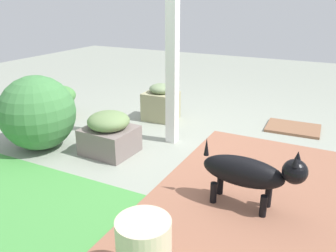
{
  "coord_description": "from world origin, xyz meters",
  "views": [
    {
      "loc": [
        -1.28,
        3.0,
        1.46
      ],
      "look_at": [
        0.13,
        0.24,
        0.29
      ],
      "focal_mm": 36.82,
      "sensor_mm": 36.0,
      "label": 1
    }
  ],
  "objects_px": {
    "round_shrub": "(38,113)",
    "doormat": "(293,128)",
    "stone_planter_nearest": "(161,103)",
    "stone_planter_mid": "(109,133)",
    "terracotta_pot_broad": "(60,98)",
    "dog": "(250,173)",
    "porch_pillar": "(173,21)"
  },
  "relations": [
    {
      "from": "stone_planter_nearest",
      "to": "doormat",
      "type": "xyz_separation_m",
      "value": [
        -1.56,
        -0.39,
        -0.2
      ]
    },
    {
      "from": "terracotta_pot_broad",
      "to": "round_shrub",
      "type": "bearing_deg",
      "value": 122.15
    },
    {
      "from": "stone_planter_nearest",
      "to": "round_shrub",
      "type": "bearing_deg",
      "value": 63.1
    },
    {
      "from": "stone_planter_mid",
      "to": "doormat",
      "type": "xyz_separation_m",
      "value": [
        -1.53,
        -1.51,
        -0.19
      ]
    },
    {
      "from": "porch_pillar",
      "to": "dog",
      "type": "xyz_separation_m",
      "value": [
        -1.05,
        0.88,
        -0.96
      ]
    },
    {
      "from": "terracotta_pot_broad",
      "to": "dog",
      "type": "height_order",
      "value": "dog"
    },
    {
      "from": "porch_pillar",
      "to": "stone_planter_mid",
      "type": "relative_size",
      "value": 4.98
    },
    {
      "from": "stone_planter_nearest",
      "to": "doormat",
      "type": "distance_m",
      "value": 1.62
    },
    {
      "from": "dog",
      "to": "doormat",
      "type": "xyz_separation_m",
      "value": [
        -0.06,
        -1.85,
        -0.28
      ]
    },
    {
      "from": "terracotta_pot_broad",
      "to": "dog",
      "type": "distance_m",
      "value": 2.87
    },
    {
      "from": "stone_planter_mid",
      "to": "stone_planter_nearest",
      "type": "bearing_deg",
      "value": -88.74
    },
    {
      "from": "terracotta_pot_broad",
      "to": "stone_planter_nearest",
      "type": "bearing_deg",
      "value": -157.48
    },
    {
      "from": "round_shrub",
      "to": "dog",
      "type": "relative_size",
      "value": 1.02
    },
    {
      "from": "stone_planter_nearest",
      "to": "round_shrub",
      "type": "distance_m",
      "value": 1.51
    },
    {
      "from": "stone_planter_mid",
      "to": "round_shrub",
      "type": "distance_m",
      "value": 0.76
    },
    {
      "from": "porch_pillar",
      "to": "dog",
      "type": "distance_m",
      "value": 1.67
    },
    {
      "from": "stone_planter_nearest",
      "to": "stone_planter_mid",
      "type": "xyz_separation_m",
      "value": [
        -0.02,
        1.12,
        -0.01
      ]
    },
    {
      "from": "stone_planter_nearest",
      "to": "round_shrub",
      "type": "xyz_separation_m",
      "value": [
        0.68,
        1.34,
        0.16
      ]
    },
    {
      "from": "porch_pillar",
      "to": "terracotta_pot_broad",
      "type": "xyz_separation_m",
      "value": [
        1.65,
        -0.08,
        -1.0
      ]
    },
    {
      "from": "stone_planter_mid",
      "to": "doormat",
      "type": "height_order",
      "value": "stone_planter_mid"
    },
    {
      "from": "porch_pillar",
      "to": "dog",
      "type": "relative_size",
      "value": 3.39
    },
    {
      "from": "round_shrub",
      "to": "doormat",
      "type": "relative_size",
      "value": 1.26
    },
    {
      "from": "dog",
      "to": "stone_planter_mid",
      "type": "bearing_deg",
      "value": -13.04
    },
    {
      "from": "stone_planter_mid",
      "to": "doormat",
      "type": "distance_m",
      "value": 2.16
    },
    {
      "from": "round_shrub",
      "to": "doormat",
      "type": "bearing_deg",
      "value": -142.33
    },
    {
      "from": "porch_pillar",
      "to": "stone_planter_mid",
      "type": "bearing_deg",
      "value": 51.89
    },
    {
      "from": "round_shrub",
      "to": "terracotta_pot_broad",
      "type": "bearing_deg",
      "value": -57.85
    },
    {
      "from": "doormat",
      "to": "stone_planter_mid",
      "type": "bearing_deg",
      "value": 44.49
    },
    {
      "from": "stone_planter_mid",
      "to": "terracotta_pot_broad",
      "type": "distance_m",
      "value": 1.38
    },
    {
      "from": "stone_planter_mid",
      "to": "dog",
      "type": "bearing_deg",
      "value": 166.96
    },
    {
      "from": "porch_pillar",
      "to": "doormat",
      "type": "distance_m",
      "value": 1.92
    },
    {
      "from": "terracotta_pot_broad",
      "to": "doormat",
      "type": "height_order",
      "value": "terracotta_pot_broad"
    }
  ]
}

